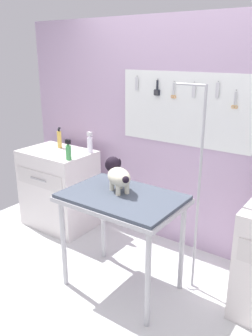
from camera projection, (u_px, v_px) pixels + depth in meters
ground at (102, 308)px, 2.82m from camera, size 4.40×4.00×0.04m
rear_wall_panel at (182, 137)px, 3.43m from camera, size 4.00×0.11×2.30m
grooming_table at (122, 205)px, 2.82m from camera, size 0.97×0.66×0.87m
grooming_arm at (197, 201)px, 2.80m from camera, size 0.29×0.11×1.74m
dog at (117, 174)px, 2.84m from camera, size 0.35×0.27×0.26m
counter_left at (59, 188)px, 4.02m from camera, size 0.80×0.58×0.91m
detangler_spray at (90, 144)px, 3.79m from camera, size 0.06×0.06×0.23m
pump_bottle_white at (68, 151)px, 3.53m from camera, size 0.06×0.06×0.21m
shampoo_bottle at (59, 139)px, 3.97m from camera, size 0.05×0.05×0.24m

